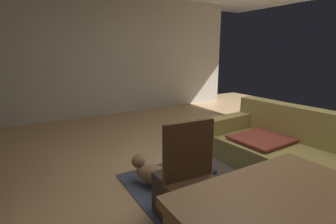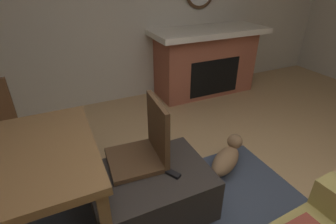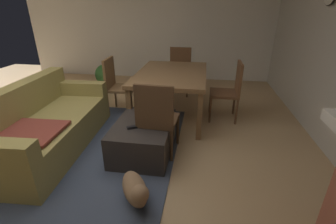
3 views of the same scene
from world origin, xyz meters
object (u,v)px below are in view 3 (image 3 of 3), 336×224
couch (45,127)px  ottoman_coffee_table (144,138)px  dining_chair_north (116,83)px  dining_chair_west (157,116)px  dining_chair_east (180,68)px  dining_table (172,77)px  small_dog (135,189)px  potted_plant (105,75)px  dining_chair_south (231,88)px  tv_remote (134,127)px

couch → ottoman_coffee_table: size_ratio=2.15×
ottoman_coffee_table → dining_chair_north: (1.17, 0.75, 0.32)m
dining_chair_west → dining_chair_east: bearing=-0.2°
dining_table → small_dog: (-2.03, 0.05, -0.50)m
dining_chair_west → dining_table: bearing=-0.3°
couch → small_dog: (-0.77, -1.40, -0.13)m
ottoman_coffee_table → potted_plant: 2.82m
dining_chair_south → small_dog: size_ratio=1.84×
dining_table → dining_chair_east: size_ratio=1.74×
dining_table → dining_chair_west: (-1.20, 0.01, -0.14)m
dining_chair_west → dining_chair_south: bearing=-38.1°
couch → dining_chair_east: size_ratio=2.16×
tv_remote → dining_chair_west: 0.29m
ottoman_coffee_table → dining_chair_east: size_ratio=1.01×
ottoman_coffee_table → dining_chair_south: size_ratio=1.01×
dining_chair_north → tv_remote: bearing=-152.5°
tv_remote → dining_chair_east: bearing=-34.0°
couch → potted_plant: (2.47, 0.23, -0.00)m
dining_chair_south → dining_chair_north: (-0.00, 1.87, 0.00)m
dining_chair_east → ottoman_coffee_table: bearing=175.5°
dining_table → dining_chair_west: bearing=179.7°
ottoman_coffee_table → dining_table: (1.17, -0.18, 0.47)m
dining_chair_north → dining_table: bearing=-89.8°
dining_table → potted_plant: dining_table is taller
ottoman_coffee_table → small_dog: 0.87m
dining_chair_north → dining_chair_west: bearing=-142.2°
dining_chair_east → dining_chair_north: size_ratio=1.00×
dining_chair_west → ottoman_coffee_table: bearing=79.4°
tv_remote → small_dog: (-0.72, -0.21, -0.25)m
potted_plant → dining_chair_east: bearing=-90.5°
tv_remote → dining_table: (1.31, -0.25, 0.25)m
dining_chair_north → dining_chair_south: bearing=-89.9°
dining_chair_east → dining_chair_north: same height
couch → dining_table: couch is taller
dining_chair_east → couch: bearing=149.6°
couch → ottoman_coffee_table: bearing=-86.0°
couch → ottoman_coffee_table: couch is taller
couch → potted_plant: bearing=5.4°
couch → dining_chair_west: dining_chair_west is taller
tv_remote → dining_chair_west: size_ratio=0.17×
dining_chair_east → dining_chair_west: size_ratio=1.00×
ottoman_coffee_table → potted_plant: (2.39, 1.50, 0.09)m
dining_table → dining_chair_south: (-0.00, -0.93, -0.14)m
couch → dining_chair_north: (1.25, -0.51, 0.22)m
tv_remote → small_dog: size_ratio=0.32×
dining_chair_north → dining_chair_west: (-1.20, -0.93, 0.00)m
dining_chair_east → potted_plant: 1.70m
couch → dining_chair_north: bearing=-22.1°
dining_chair_north → potted_plant: bearing=31.3°
ottoman_coffee_table → dining_chair_south: (1.17, -1.12, 0.32)m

